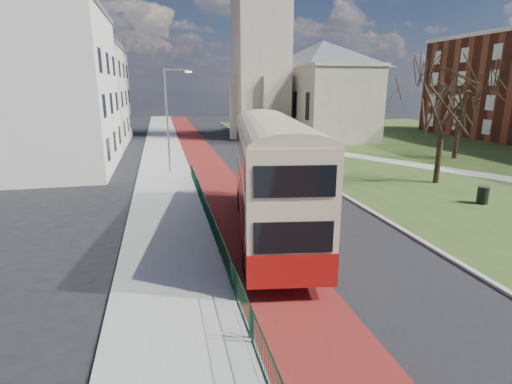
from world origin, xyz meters
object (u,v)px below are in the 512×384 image
object	(u,v)px
bus	(272,173)
litter_bin	(483,195)
winter_tree_far	(462,99)
streetlamp	(169,115)
winter_tree_near	(446,91)

from	to	relation	value
bus	litter_bin	distance (m)	13.90
winter_tree_far	litter_bin	bearing A→B (deg)	-123.74
litter_bin	winter_tree_far	bearing A→B (deg)	56.26
winter_tree_far	litter_bin	size ratio (longest dim) A/B	7.32
streetlamp	bus	distance (m)	15.83
winter_tree_near	winter_tree_far	size ratio (longest dim) A/B	1.15
bus	winter_tree_far	distance (m)	27.55
bus	winter_tree_near	xyz separation A→B (m)	(14.35, 7.22, 3.49)
bus	litter_bin	world-z (taller)	bus
streetlamp	bus	size ratio (longest dim) A/B	0.62
bus	winter_tree_far	xyz separation A→B (m)	(22.61, 15.51, 2.63)
litter_bin	winter_tree_near	bearing A→B (deg)	81.31
streetlamp	litter_bin	size ratio (longest dim) A/B	7.25
streetlamp	bus	xyz separation A→B (m)	(4.14, -15.20, -1.59)
winter_tree_near	winter_tree_far	distance (m)	11.73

